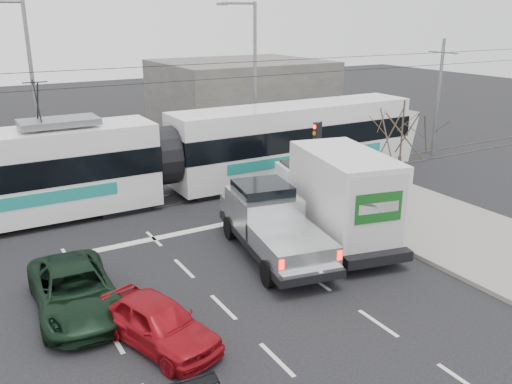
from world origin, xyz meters
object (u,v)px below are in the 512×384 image
bare_tree (402,135)px  green_car (75,290)px  red_car (158,322)px  silver_pickup (270,221)px  box_truck (336,195)px  navy_pickup (312,190)px  traffic_signal (318,144)px  street_lamp_near (252,75)px  street_lamp_far (29,83)px  tram (162,157)px

bare_tree → green_car: (-13.14, -0.51, -3.12)m
bare_tree → red_car: (-11.64, -3.36, -3.13)m
silver_pickup → box_truck: box_truck is taller
navy_pickup → red_car: size_ratio=1.26×
traffic_signal → red_car: bearing=-145.0°
red_car → street_lamp_near: bearing=35.2°
street_lamp_far → navy_pickup: bearing=-47.6°
box_truck → green_car: size_ratio=1.55×
street_lamp_near → tram: bearing=-152.1°
traffic_signal → green_car: traffic_signal is taller
box_truck → red_car: (-8.50, -3.39, -1.10)m
bare_tree → street_lamp_far: (-11.79, 13.50, 1.32)m
box_truck → tram: bearing=129.7°
traffic_signal → bare_tree: bearing=-74.2°
red_car → tram: bearing=51.1°
red_car → traffic_signal: bearing=17.6°
street_lamp_far → navy_pickup: street_lamp_far is taller
silver_pickup → red_car: size_ratio=1.76×
navy_pickup → green_car: navy_pickup is taller
green_car → red_car: green_car is taller
red_car → bare_tree: bearing=-1.3°
traffic_signal → box_truck: bearing=-116.9°
tram → red_car: tram is taller
street_lamp_far → box_truck: (8.65, -13.46, -3.35)m
street_lamp_near → green_car: street_lamp_near is taller
bare_tree → green_car: bare_tree is taller
traffic_signal → red_car: 12.99m
bare_tree → silver_pickup: 6.52m
bare_tree → navy_pickup: 4.60m
box_truck → navy_pickup: 3.17m
silver_pickup → red_car: bearing=-137.4°
street_lamp_near → silver_pickup: street_lamp_near is taller
traffic_signal → tram: bearing=147.9°
traffic_signal → navy_pickup: traffic_signal is taller
street_lamp_far → street_lamp_near: bearing=-9.9°
bare_tree → box_truck: bearing=179.4°
tram → bare_tree: bearing=-47.2°
street_lamp_near → tram: (-6.94, -3.68, -3.06)m
street_lamp_far → box_truck: bearing=-57.3°
silver_pickup → red_car: (-5.66, -3.59, -0.52)m
green_car → silver_pickup: bearing=8.5°
tram → silver_pickup: 7.74m
green_car → box_truck: bearing=5.8°
tram → silver_pickup: size_ratio=4.14×
silver_pickup → navy_pickup: silver_pickup is taller
silver_pickup → green_car: (-7.17, -0.74, -0.51)m
navy_pickup → box_truck: bearing=-105.4°
box_truck → navy_pickup: bearing=83.3°
silver_pickup → navy_pickup: bearing=45.7°
box_truck → green_car: 10.08m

